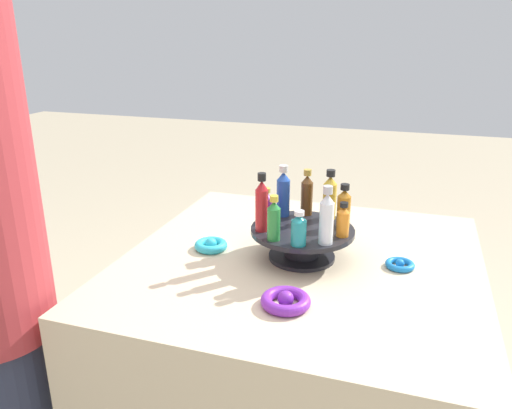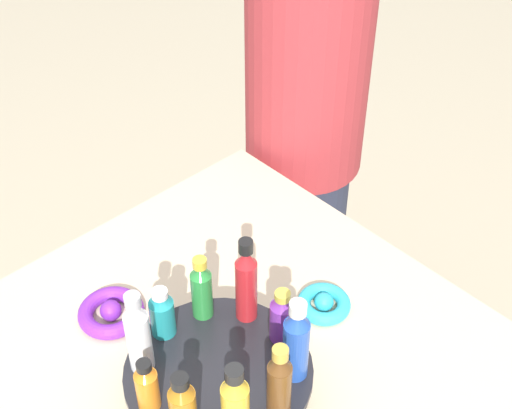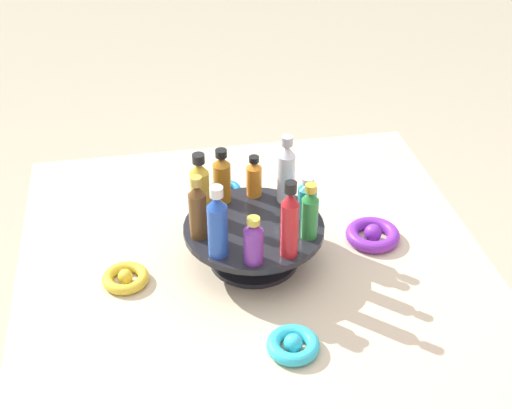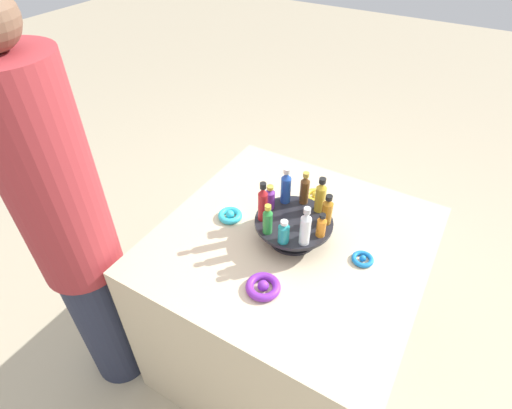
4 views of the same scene
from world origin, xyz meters
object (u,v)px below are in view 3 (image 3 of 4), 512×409
(bottle_amber, at_px, (222,178))
(bottle_purple, at_px, (253,242))
(bottle_blue, at_px, (218,224))
(ribbon_bow_blue, at_px, (225,190))
(display_stand, at_px, (254,238))
(ribbon_bow_purple, at_px, (373,235))
(ribbon_bow_teal, at_px, (293,345))
(bottle_teal, at_px, (307,198))
(bottle_orange, at_px, (254,177))
(ribbon_bow_gold, at_px, (126,278))
(bottle_green, at_px, (310,213))
(bottle_clear, at_px, (286,172))
(bottle_red, at_px, (290,222))
(bottle_brown, at_px, (198,210))
(bottle_gold, at_px, (200,188))

(bottle_amber, xyz_separation_m, bottle_purple, (-0.03, 0.20, -0.01))
(bottle_blue, relative_size, ribbon_bow_blue, 1.93)
(display_stand, relative_size, bottle_amber, 2.34)
(ribbon_bow_purple, height_order, ribbon_bow_teal, ribbon_bow_purple)
(bottle_teal, height_order, bottle_orange, bottle_orange)
(bottle_orange, xyz_separation_m, ribbon_bow_gold, (0.27, 0.13, -0.11))
(bottle_green, bearing_deg, bottle_amber, -46.30)
(bottle_clear, height_order, bottle_orange, bottle_clear)
(bottle_amber, distance_m, bottle_red, 0.22)
(bottle_clear, relative_size, ribbon_bow_gold, 1.64)
(bottle_green, bearing_deg, bottle_blue, 7.70)
(display_stand, relative_size, bottle_orange, 3.05)
(bottle_red, relative_size, ribbon_bow_blue, 2.06)
(bottle_clear, bearing_deg, ribbon_bow_teal, 80.37)
(display_stand, relative_size, bottle_green, 2.37)
(bottle_amber, bearing_deg, ribbon_bow_teal, 101.29)
(display_stand, distance_m, ribbon_bow_gold, 0.26)
(bottle_amber, distance_m, bottle_purple, 0.21)
(bottle_clear, bearing_deg, bottle_teal, 115.70)
(bottle_clear, height_order, ribbon_bow_gold, bottle_clear)
(ribbon_bow_teal, bearing_deg, bottle_brown, -61.29)
(bottle_brown, relative_size, ribbon_bow_teal, 1.42)
(display_stand, bearing_deg, bottle_green, 151.70)
(bottle_teal, relative_size, ribbon_bow_blue, 1.17)
(bottle_teal, relative_size, bottle_gold, 0.63)
(display_stand, bearing_deg, ribbon_bow_teal, 95.17)
(ribbon_bow_blue, relative_size, ribbon_bow_teal, 0.81)
(bottle_orange, bearing_deg, bottle_brown, 43.70)
(bottle_red, bearing_deg, bottle_orange, -82.30)
(ribbon_bow_purple, xyz_separation_m, ribbon_bow_gold, (0.50, 0.05, -0.00))
(bottle_brown, distance_m, bottle_purple, 0.13)
(bottle_green, xyz_separation_m, bottle_orange, (0.08, -0.16, -0.01))
(ribbon_bow_gold, bearing_deg, bottle_brown, -176.72)
(bottle_teal, bearing_deg, ribbon_bow_teal, 72.41)
(bottle_purple, relative_size, ribbon_bow_blue, 1.26)
(ribbon_bow_purple, bearing_deg, ribbon_bow_teal, 50.17)
(bottle_purple, height_order, ribbon_bow_purple, bottle_purple)
(bottle_red, bearing_deg, ribbon_bow_teal, 81.12)
(bottle_green, bearing_deg, ribbon_bow_blue, -68.72)
(bottle_brown, xyz_separation_m, ribbon_bow_gold, (0.14, 0.01, -0.13))
(bottle_brown, relative_size, ribbon_bow_blue, 1.75)
(bottle_red, xyz_separation_m, ribbon_bow_purple, (-0.20, -0.12, -0.14))
(bottle_clear, xyz_separation_m, bottle_amber, (0.12, -0.02, -0.01))
(ribbon_bow_gold, bearing_deg, bottle_purple, 160.21)
(ribbon_bow_gold, bearing_deg, display_stand, -174.83)
(bottle_orange, distance_m, ribbon_bow_teal, 0.37)
(bottle_gold, bearing_deg, bottle_green, 151.70)
(ribbon_bow_teal, bearing_deg, bottle_amber, -78.71)
(bottle_orange, distance_m, bottle_amber, 0.07)
(bottle_amber, bearing_deg, bottle_blue, 79.70)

